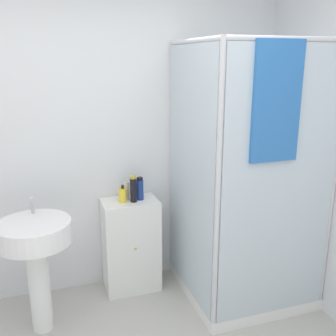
% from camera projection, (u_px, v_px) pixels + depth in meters
% --- Properties ---
extents(wall_back, '(6.40, 0.06, 2.50)m').
position_uv_depth(wall_back, '(86.00, 145.00, 3.19)').
color(wall_back, silver).
rests_on(wall_back, ground_plane).
extents(shower_enclosure, '(0.96, 0.99, 2.07)m').
position_uv_depth(shower_enclosure, '(240.00, 235.00, 3.17)').
color(shower_enclosure, white).
rests_on(shower_enclosure, ground_plane).
extents(vanity_cabinet, '(0.46, 0.33, 0.80)m').
position_uv_depth(vanity_cabinet, '(131.00, 245.00, 3.34)').
color(vanity_cabinet, white).
rests_on(vanity_cabinet, ground_plane).
extents(sink, '(0.51, 0.51, 0.98)m').
position_uv_depth(sink, '(36.00, 248.00, 2.75)').
color(sink, white).
rests_on(sink, ground_plane).
extents(soap_dispenser, '(0.06, 0.06, 0.15)m').
position_uv_depth(soap_dispenser, '(123.00, 195.00, 3.19)').
color(soap_dispenser, yellow).
rests_on(soap_dispenser, vanity_cabinet).
extents(shampoo_bottle_tall_black, '(0.05, 0.05, 0.22)m').
position_uv_depth(shampoo_bottle_tall_black, '(133.00, 189.00, 3.18)').
color(shampoo_bottle_tall_black, black).
rests_on(shampoo_bottle_tall_black, vanity_cabinet).
extents(shampoo_bottle_blue, '(0.06, 0.06, 0.19)m').
position_uv_depth(shampoo_bottle_blue, '(140.00, 189.00, 3.24)').
color(shampoo_bottle_blue, navy).
rests_on(shampoo_bottle_blue, vanity_cabinet).
extents(lotion_bottle_white, '(0.04, 0.04, 0.18)m').
position_uv_depth(lotion_bottle_white, '(127.00, 190.00, 3.24)').
color(lotion_bottle_white, beige).
rests_on(lotion_bottle_white, vanity_cabinet).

